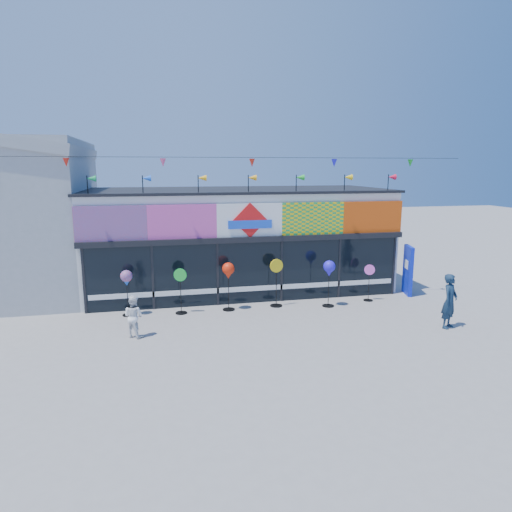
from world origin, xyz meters
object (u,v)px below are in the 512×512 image
object	(u,v)px
spinner_0	(127,279)
spinner_1	(181,290)
spinner_4	(329,270)
spinner_5	(369,282)
spinner_3	(276,281)
child	(134,316)
spinner_2	(228,272)
adult_man	(450,301)
blue_sign	(408,270)

from	to	relation	value
spinner_0	spinner_1	size ratio (longest dim) A/B	0.99
spinner_4	spinner_5	size ratio (longest dim) A/B	1.22
spinner_3	child	distance (m)	5.33
child	spinner_0	bearing A→B (deg)	-45.13
spinner_1	spinner_2	xyz separation A→B (m)	(1.67, 0.03, 0.53)
child	spinner_3	bearing A→B (deg)	-120.37
spinner_2	spinner_3	size ratio (longest dim) A/B	0.98
spinner_3	spinner_5	xyz separation A→B (m)	(3.59, -0.08, -0.19)
spinner_1	adult_man	world-z (taller)	adult_man
spinner_2	spinner_5	size ratio (longest dim) A/B	1.23
spinner_3	spinner_4	xyz separation A→B (m)	(1.84, -0.42, 0.43)
blue_sign	adult_man	world-z (taller)	blue_sign
adult_man	child	world-z (taller)	adult_man
spinner_1	spinner_4	bearing A→B (deg)	-3.36
spinner_2	adult_man	xyz separation A→B (m)	(6.47, -3.26, -0.51)
blue_sign	spinner_4	distance (m)	3.79
adult_man	child	bearing A→B (deg)	138.64
spinner_3	spinner_5	distance (m)	3.59
spinner_3	spinner_5	bearing A→B (deg)	-1.25
spinner_5	adult_man	xyz separation A→B (m)	(1.13, -3.27, 0.13)
adult_man	spinner_0	bearing A→B (deg)	127.42
blue_sign	spinner_2	size ratio (longest dim) A/B	1.13
spinner_1	child	size ratio (longest dim) A/B	1.25
blue_sign	spinner_3	bearing A→B (deg)	-159.98
blue_sign	spinner_2	distance (m)	7.30
spinner_0	spinner_2	distance (m)	3.45
blue_sign	spinner_1	bearing A→B (deg)	-161.11
spinner_1	spinner_3	size ratio (longest dim) A/B	0.91
spinner_1	spinner_4	world-z (taller)	spinner_4
blue_sign	child	xyz separation A→B (m)	(-10.42, -2.52, -0.34)
spinner_1	adult_man	bearing A→B (deg)	-21.65
spinner_5	blue_sign	bearing A→B (deg)	15.93
spinner_3	blue_sign	bearing A→B (deg)	4.87
spinner_1	adult_man	xyz separation A→B (m)	(8.14, -3.23, 0.02)
spinner_0	spinner_1	distance (m)	1.84
spinner_0	spinner_4	xyz separation A→B (m)	(7.05, -0.47, 0.09)
spinner_5	spinner_2	bearing A→B (deg)	-179.98
adult_man	spinner_4	bearing A→B (deg)	100.83
spinner_1	spinner_5	bearing A→B (deg)	0.30
spinner_3	child	world-z (taller)	spinner_3
blue_sign	child	size ratio (longest dim) A/B	1.52
spinner_4	child	bearing A→B (deg)	-166.50
blue_sign	spinner_5	bearing A→B (deg)	-148.93
blue_sign	spinner_1	size ratio (longest dim) A/B	1.22
spinner_2	spinner_4	world-z (taller)	spinner_2
spinner_5	child	world-z (taller)	spinner_5
spinner_0	spinner_2	world-z (taller)	spinner_2
blue_sign	child	world-z (taller)	blue_sign
blue_sign	spinner_4	world-z (taller)	blue_sign
spinner_1	spinner_3	xyz separation A→B (m)	(3.42, 0.11, 0.08)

